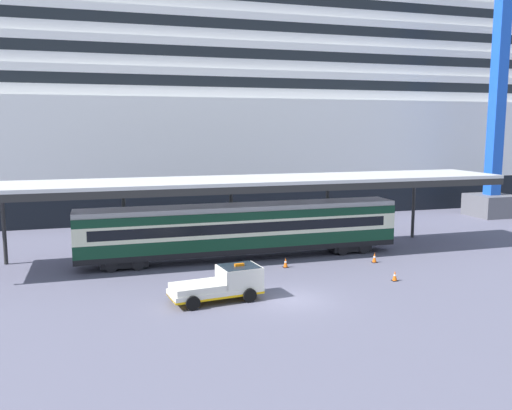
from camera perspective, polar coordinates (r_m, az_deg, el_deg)
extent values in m
plane|color=#58586C|center=(31.04, 3.94, -10.07)|extent=(400.00, 400.00, 0.00)
cube|color=black|center=(74.40, 4.58, 2.20)|extent=(163.09, 28.70, 3.85)
cube|color=silver|center=(74.00, 4.63, 7.15)|extent=(163.09, 28.70, 8.99)
cube|color=silver|center=(74.13, 4.69, 11.80)|extent=(150.04, 26.40, 3.05)
cube|color=black|center=(62.09, 9.20, 12.56)|extent=(143.52, 0.12, 1.10)
cube|color=silver|center=(74.38, 4.72, 14.15)|extent=(144.04, 25.35, 3.05)
cube|color=black|center=(62.88, 9.05, 15.31)|extent=(137.78, 0.12, 1.10)
cube|color=silver|center=(74.76, 4.75, 16.48)|extent=(138.04, 24.29, 3.05)
cube|color=black|center=(63.80, 8.90, 17.98)|extent=(132.04, 0.12, 1.10)
cube|color=silver|center=(75.26, 4.78, 18.78)|extent=(132.04, 23.23, 3.05)
cube|color=black|center=(64.86, 8.75, 20.57)|extent=(126.30, 0.12, 1.10)
cube|color=silver|center=(39.71, -1.70, 2.65)|extent=(41.80, 6.45, 0.25)
cube|color=#272727|center=(36.76, -0.45, 1.61)|extent=(41.80, 0.20, 0.50)
cylinder|color=#272727|center=(42.10, -25.34, -1.94)|extent=(0.28, 0.28, 5.75)
cylinder|color=#272727|center=(41.63, -13.90, -1.49)|extent=(0.28, 0.28, 5.75)
cylinder|color=#272727|center=(42.81, -2.66, -0.99)|extent=(0.28, 0.28, 5.75)
cylinder|color=#272727|center=(45.53, 7.60, -0.50)|extent=(0.28, 0.28, 5.75)
cylinder|color=#272727|center=(49.52, 16.46, -0.06)|extent=(0.28, 0.28, 5.75)
cube|color=black|center=(40.04, -1.49, -4.58)|extent=(23.94, 2.80, 0.40)
cube|color=#0F3823|center=(39.90, -1.49, -3.67)|extent=(23.94, 2.80, 0.90)
cube|color=beige|center=(39.70, -1.50, -2.19)|extent=(23.94, 2.80, 1.20)
cube|color=black|center=(38.39, -0.96, -2.47)|extent=(22.03, 0.08, 0.72)
cube|color=#0F3823|center=(39.54, -1.50, -0.91)|extent=(23.94, 2.80, 0.60)
cube|color=#9C9C9C|center=(39.47, -1.51, -0.22)|extent=(23.94, 2.69, 0.36)
cube|color=black|center=(38.85, -13.92, -5.84)|extent=(3.20, 2.35, 0.50)
cylinder|color=black|center=(37.70, -15.20, -6.37)|extent=(0.84, 0.12, 0.84)
cylinder|color=black|center=(37.77, -12.46, -6.24)|extent=(0.84, 0.12, 0.84)
cube|color=black|center=(43.13, 9.67, -4.31)|extent=(3.20, 2.35, 0.50)
cylinder|color=black|center=(41.72, 9.27, -4.77)|extent=(0.84, 0.12, 0.84)
cylinder|color=black|center=(42.52, 11.46, -4.58)|extent=(0.84, 0.12, 0.84)
cube|color=silver|center=(30.72, -4.33, -9.13)|extent=(5.41, 2.65, 0.36)
cube|color=#F2B20C|center=(30.76, -4.33, -9.36)|extent=(5.42, 2.67, 0.12)
cube|color=silver|center=(31.01, -1.79, -7.54)|extent=(2.51, 2.20, 1.10)
cube|color=#19232D|center=(30.92, -1.80, -6.91)|extent=(2.30, 2.09, 0.44)
cube|color=orange|center=(30.85, -1.80, -6.41)|extent=(0.58, 0.27, 0.16)
cube|color=silver|center=(30.30, -6.22, -8.69)|extent=(3.13, 2.28, 0.36)
cylinder|color=black|center=(32.23, -2.12, -8.61)|extent=(0.83, 0.35, 0.80)
cylinder|color=black|center=(30.47, -0.70, -9.61)|extent=(0.83, 0.35, 0.80)
cylinder|color=black|center=(31.21, -7.87, -9.26)|extent=(0.83, 0.35, 0.80)
cylinder|color=black|center=(29.38, -6.77, -10.36)|extent=(0.83, 0.35, 0.80)
cube|color=black|center=(40.10, 12.52, -5.98)|extent=(0.36, 0.36, 0.04)
cone|color=#EA590F|center=(40.01, 12.54, -5.47)|extent=(0.30, 0.30, 0.70)
cylinder|color=white|center=(40.00, 12.54, -5.42)|extent=(0.17, 0.17, 0.10)
cube|color=black|center=(35.74, 14.59, -7.81)|extent=(0.36, 0.36, 0.04)
cone|color=#EA590F|center=(35.65, 14.61, -7.30)|extent=(0.30, 0.30, 0.63)
cylinder|color=white|center=(35.64, 14.61, -7.25)|extent=(0.17, 0.17, 0.09)
cube|color=black|center=(37.86, 3.18, -6.64)|extent=(0.36, 0.36, 0.04)
cone|color=#EA590F|center=(37.77, 3.19, -6.13)|extent=(0.30, 0.30, 0.67)
cylinder|color=white|center=(37.77, 3.19, -6.08)|extent=(0.17, 0.17, 0.09)
cube|color=#595960|center=(64.72, 23.77, -0.03)|extent=(4.40, 4.40, 2.40)
cube|color=blue|center=(64.53, 24.60, 13.75)|extent=(1.30, 1.30, 28.67)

